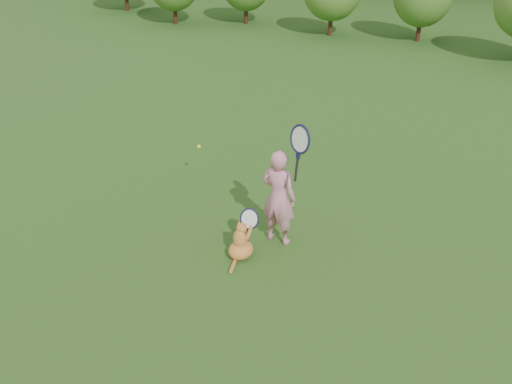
% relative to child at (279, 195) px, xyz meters
% --- Properties ---
extents(ground, '(100.00, 100.00, 0.00)m').
position_rel_child_xyz_m(ground, '(-0.53, -0.83, -0.71)').
color(ground, '#244B15').
rests_on(ground, ground).
extents(child, '(0.77, 0.47, 2.03)m').
position_rel_child_xyz_m(child, '(0.00, 0.00, 0.00)').
color(child, '#D27D94').
rests_on(child, ground).
extents(cat, '(0.43, 0.74, 0.71)m').
position_rel_child_xyz_m(cat, '(-0.29, -0.56, -0.44)').
color(cat, '#C27A25').
rests_on(cat, ground).
extents(tennis_ball, '(0.06, 0.06, 0.06)m').
position_rel_child_xyz_m(tennis_ball, '(-1.85, 1.04, -0.05)').
color(tennis_ball, '#BED619').
rests_on(tennis_ball, ground).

